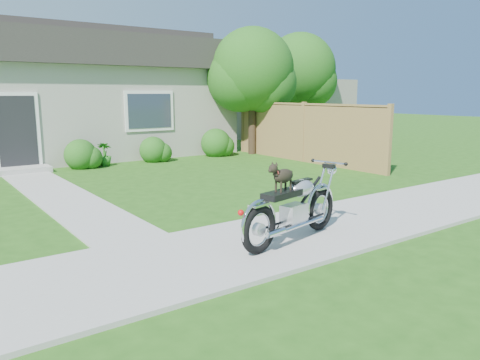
% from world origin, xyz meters
% --- Properties ---
extents(ground, '(80.00, 80.00, 0.00)m').
position_xyz_m(ground, '(0.00, 0.00, 0.00)').
color(ground, '#235114').
rests_on(ground, ground).
extents(sidewalk, '(24.00, 2.20, 0.04)m').
position_xyz_m(sidewalk, '(0.00, 0.00, 0.02)').
color(sidewalk, '#9E9B93').
rests_on(sidewalk, ground).
extents(walkway, '(1.20, 8.00, 0.03)m').
position_xyz_m(walkway, '(-1.50, 5.00, 0.01)').
color(walkway, '#9E9B93').
rests_on(walkway, ground).
extents(house, '(12.60, 7.03, 4.50)m').
position_xyz_m(house, '(-0.00, 11.99, 2.16)').
color(house, '#B2AEA1').
rests_on(house, ground).
extents(fence, '(0.12, 6.62, 1.90)m').
position_xyz_m(fence, '(6.30, 5.75, 0.94)').
color(fence, olive).
rests_on(fence, ground).
extents(tree_near, '(2.92, 2.91, 4.46)m').
position_xyz_m(tree_near, '(6.26, 8.16, 2.86)').
color(tree_near, '#3D2B1C').
rests_on(tree_near, ground).
extents(tree_far, '(3.09, 3.09, 4.75)m').
position_xyz_m(tree_far, '(10.28, 10.07, 3.04)').
color(tree_far, '#3D2B1C').
rests_on(tree_far, ground).
extents(shrub_row, '(10.86, 1.04, 1.04)m').
position_xyz_m(shrub_row, '(0.28, 8.50, 0.40)').
color(shrub_row, '#215516').
rests_on(shrub_row, ground).
extents(potted_plant_right, '(0.55, 0.55, 0.72)m').
position_xyz_m(potted_plant_right, '(0.79, 8.55, 0.36)').
color(potted_plant_right, '#28711F').
rests_on(potted_plant_right, ground).
extents(motorcycle_with_dog, '(2.20, 0.78, 1.19)m').
position_xyz_m(motorcycle_with_dog, '(0.41, -0.28, 0.56)').
color(motorcycle_with_dog, black).
rests_on(motorcycle_with_dog, sidewalk).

